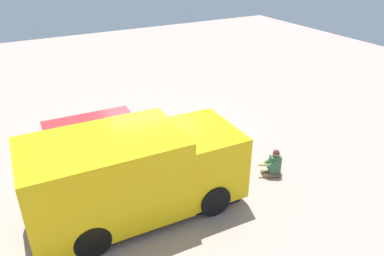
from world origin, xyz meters
name	(u,v)px	position (x,y,z in m)	size (l,w,h in m)	color
ground_plane	(150,170)	(0.00, 0.00, 0.00)	(40.00, 40.00, 0.00)	#B79B8F
food_truck	(134,175)	(-1.63, 1.07, 1.14)	(3.01, 5.51, 2.34)	yellow
person_customer	(274,165)	(-2.07, -3.23, 0.34)	(0.60, 0.80, 0.89)	#7A6547
planter_flowering_near	(151,126)	(2.07, -0.93, 0.40)	(0.59, 0.59, 0.81)	#AB774D
planter_flowering_far	(198,118)	(2.05, -2.90, 0.29)	(0.43, 0.43, 0.59)	#BA7E41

